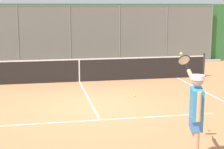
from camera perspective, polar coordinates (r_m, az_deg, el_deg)
The scene contains 6 objects.
ground_plane at distance 11.32m, azimuth -3.07°, elevation -5.05°, with size 60.00×60.00×0.00m, color #C67A4C.
court_line_markings at distance 9.65m, azimuth -1.58°, elevation -7.80°, with size 8.67×9.70×0.01m.
fence_backdrop at distance 19.64m, azimuth -6.73°, elevation 6.26°, with size 18.81×1.37×3.24m.
tennis_net at distance 15.00m, azimuth -5.19°, elevation 0.72°, with size 11.14×0.09×1.07m.
tennis_player at distance 7.21m, azimuth 13.11°, elevation -5.64°, with size 0.41×1.46×2.08m.
tennis_ball_near_net at distance 12.56m, azimuth 3.55°, elevation -3.34°, with size 0.07×0.07×0.07m, color #C1D138.
Camera 1 is at (1.51, 10.81, 3.03)m, focal length 57.93 mm.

